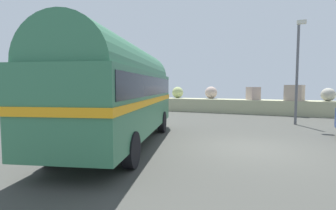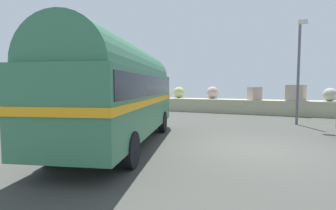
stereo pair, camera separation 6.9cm
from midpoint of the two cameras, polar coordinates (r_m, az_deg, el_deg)
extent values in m
cube|color=#3E3F3A|center=(9.21, 18.32, -9.37)|extent=(32.00, 26.00, 0.02)
cube|color=#A7A783|center=(20.80, 21.61, -0.46)|extent=(31.36, 1.80, 1.10)
sphere|color=#96AE84|center=(24.70, -8.65, 2.60)|extent=(0.72, 0.72, 0.72)
cube|color=#A59892|center=(23.24, -4.72, 3.18)|extent=(1.34, 1.39, 1.25)
sphere|color=#AAB874|center=(22.77, 2.55, 2.85)|extent=(0.99, 0.99, 0.99)
sphere|color=#B69D93|center=(21.88, 10.04, 2.78)|extent=(1.02, 1.02, 1.02)
cube|color=#B0988E|center=(20.78, 18.99, 2.49)|extent=(1.17, 1.24, 0.99)
cube|color=tan|center=(20.57, 26.94, 2.46)|extent=(1.45, 1.43, 1.14)
sphere|color=#A5A194|center=(20.94, 32.74, 1.98)|extent=(0.93, 0.93, 0.93)
cylinder|color=black|center=(12.26, -11.34, -3.55)|extent=(0.53, 1.00, 0.96)
cylinder|color=black|center=(11.72, -1.07, -3.82)|extent=(0.53, 1.00, 0.96)
cylinder|color=black|center=(7.61, -24.53, -8.60)|extent=(0.53, 1.00, 0.96)
cylinder|color=black|center=(6.71, -8.16, -9.96)|extent=(0.53, 1.00, 0.96)
cube|color=#35714E|center=(9.34, -10.31, 0.68)|extent=(4.63, 8.74, 2.10)
cylinder|color=#35714E|center=(9.34, -10.39, 7.13)|extent=(4.35, 8.36, 2.20)
cube|color=orange|center=(9.34, -10.31, 1.00)|extent=(4.70, 8.83, 0.20)
cube|color=black|center=(9.32, -10.36, 4.22)|extent=(4.57, 8.42, 0.64)
cube|color=silver|center=(13.52, -4.59, -1.89)|extent=(2.24, 0.78, 0.28)
cylinder|color=#5B5B60|center=(15.70, 27.38, 6.01)|extent=(0.14, 0.14, 5.52)
cube|color=beige|center=(15.19, 28.21, 16.18)|extent=(0.44, 0.24, 0.18)
camera|label=1|loc=(0.03, -89.77, 0.02)|focal=27.07mm
camera|label=2|loc=(0.03, 90.23, -0.02)|focal=27.07mm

